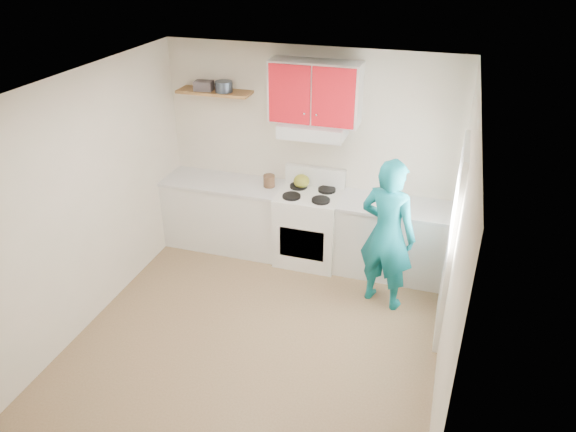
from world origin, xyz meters
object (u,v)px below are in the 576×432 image
(stove, at_px, (309,227))
(crock, at_px, (269,182))
(person, at_px, (387,235))
(kettle, at_px, (301,181))
(tin, at_px, (224,87))

(stove, distance_m, crock, 0.75)
(crock, bearing_deg, person, -23.09)
(stove, height_order, crock, crock)
(person, bearing_deg, kettle, -14.70)
(stove, relative_size, kettle, 4.63)
(crock, bearing_deg, tin, 171.15)
(kettle, xyz_separation_m, crock, (-0.39, -0.09, -0.02))
(stove, distance_m, tin, 1.99)
(kettle, bearing_deg, stove, -67.04)
(tin, bearing_deg, kettle, 0.25)
(crock, bearing_deg, kettle, 13.61)
(kettle, distance_m, person, 1.40)
(kettle, bearing_deg, person, -53.20)
(kettle, bearing_deg, crock, 173.36)
(tin, distance_m, person, 2.58)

